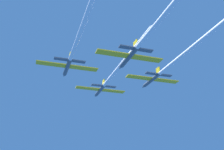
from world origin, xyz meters
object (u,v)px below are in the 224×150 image
Objects in this scene: jet_right_wing at (168,67)px; jet_slot at (151,31)px; jet_lead at (111,77)px; jet_left_wing at (73,51)px.

jet_slot is at bearing -129.43° from jet_right_wing.
jet_lead is at bearing 137.57° from jet_right_wing.
jet_lead is 16.96m from jet_left_wing.
jet_lead is 16.36m from jet_right_wing.
jet_left_wing is at bearing -179.98° from jet_right_wing.
jet_lead reaches higher than jet_right_wing.
jet_slot is (12.73, -14.83, -1.15)m from jet_left_wing.
jet_left_wing reaches higher than jet_slot.
jet_slot is (-12.20, -14.84, -0.61)m from jet_right_wing.
jet_left_wing is (-12.86, -11.05, 0.50)m from jet_lead.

